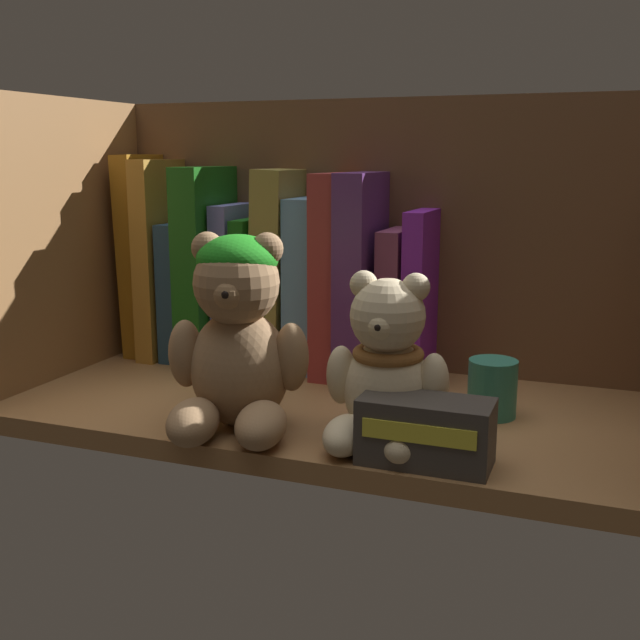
{
  "coord_description": "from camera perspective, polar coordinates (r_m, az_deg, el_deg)",
  "views": [
    {
      "loc": [
        26.24,
        -71.55,
        26.84
      ],
      "look_at": [
        -1.0,
        0.0,
        10.62
      ],
      "focal_mm": 43.57,
      "sensor_mm": 36.0,
      "label": 1
    }
  ],
  "objects": [
    {
      "name": "shelf_board",
      "position": [
        0.8,
        0.67,
        -6.77
      ],
      "size": [
        64.03,
        30.86,
        2.0
      ],
      "primitive_type": "cube",
      "color": "olive",
      "rests_on": "ground"
    },
    {
      "name": "teddy_bear_smaller",
      "position": [
        0.68,
        4.86,
        -3.82
      ],
      "size": [
        11.05,
        11.21,
        15.16
      ],
      "color": "beige",
      "rests_on": "shelf_board"
    },
    {
      "name": "book_4",
      "position": [
        0.95,
        -6.04,
        2.69
      ],
      "size": [
        2.22,
        10.54,
        19.24
      ],
      "primitive_type": "cube",
      "color": "#7073C6",
      "rests_on": "shelf_board"
    },
    {
      "name": "book_8",
      "position": [
        0.9,
        1.48,
        3.41
      ],
      "size": [
        3.2,
        12.63,
        23.0
      ],
      "primitive_type": "cube",
      "color": "#9C3232",
      "rests_on": "shelf_board"
    },
    {
      "name": "teddy_bear_larger",
      "position": [
        0.71,
        -6.12,
        -1.31
      ],
      "size": [
        13.8,
        14.2,
        18.18
      ],
      "color": "#93704C",
      "rests_on": "shelf_board"
    },
    {
      "name": "book_6",
      "position": [
        0.92,
        -3.0,
        3.76
      ],
      "size": [
        4.43,
        9.73,
        23.45
      ],
      "primitive_type": "cube",
      "rotation": [
        0.0,
        0.04,
        0.0
      ],
      "color": "olive",
      "rests_on": "shelf_board"
    },
    {
      "name": "book_3",
      "position": [
        0.96,
        -7.8,
        4.07
      ],
      "size": [
        3.55,
        14.49,
        23.61
      ],
      "primitive_type": "cube",
      "color": "#195C17",
      "rests_on": "shelf_board"
    },
    {
      "name": "shelf_side_panel_left",
      "position": [
        0.93,
        -18.65,
        5.07
      ],
      "size": [
        1.6,
        33.26,
        33.29
      ],
      "primitive_type": "cube",
      "color": "olive",
      "rests_on": "ground"
    },
    {
      "name": "book_10",
      "position": [
        0.88,
        5.74,
        1.21
      ],
      "size": [
        2.53,
        10.57,
        16.94
      ],
      "primitive_type": "cube",
      "color": "#7C3758",
      "rests_on": "shelf_board"
    },
    {
      "name": "book_11",
      "position": [
        0.87,
        7.5,
        1.77
      ],
      "size": [
        2.25,
        10.22,
        19.08
      ],
      "primitive_type": "cube",
      "color": "purple",
      "rests_on": "shelf_board"
    },
    {
      "name": "shelf_back_panel",
      "position": [
        0.92,
        4.15,
        5.57
      ],
      "size": [
        66.43,
        1.2,
        33.29
      ],
      "primitive_type": "cube",
      "color": "brown",
      "rests_on": "ground"
    },
    {
      "name": "small_product_box",
      "position": [
        0.65,
        7.76,
        -8.11
      ],
      "size": [
        10.81,
        5.27,
        5.53
      ],
      "color": "#38332D",
      "rests_on": "shelf_board"
    },
    {
      "name": "book_9",
      "position": [
        0.89,
        3.71,
        3.31
      ],
      "size": [
        3.37,
        14.21,
        23.1
      ],
      "primitive_type": "cube",
      "color": "#572B6C",
      "rests_on": "shelf_board"
    },
    {
      "name": "pillar_candle",
      "position": [
        0.77,
        12.55,
        -4.91
      ],
      "size": [
        4.73,
        4.73,
        5.62
      ],
      "primitive_type": "cylinder",
      "color": "#2D7A66",
      "rests_on": "shelf_board"
    },
    {
      "name": "book_2",
      "position": [
        0.99,
        -9.6,
        2.21
      ],
      "size": [
        2.99,
        10.69,
        16.85
      ],
      "primitive_type": "cube",
      "color": "navy",
      "rests_on": "shelf_board"
    },
    {
      "name": "book_7",
      "position": [
        0.91,
        -0.73,
        2.65
      ],
      "size": [
        3.68,
        9.16,
        20.17
      ],
      "primitive_type": "cube",
      "rotation": [
        0.0,
        0.01,
        0.0
      ],
      "color": "#6395C4",
      "rests_on": "shelf_board"
    },
    {
      "name": "book_1",
      "position": [
        1.0,
        -11.21,
        4.45
      ],
      "size": [
        2.44,
        12.04,
        24.42
      ],
      "primitive_type": "cube",
      "color": "#B17C2D",
      "rests_on": "shelf_board"
    },
    {
      "name": "book_5",
      "position": [
        0.94,
        -4.71,
        2.13
      ],
      "size": [
        2.0,
        10.69,
        17.65
      ],
      "primitive_type": "cube",
      "rotation": [
        0.0,
        0.01,
        0.0
      ],
      "color": "#155C14",
      "rests_on": "shelf_board"
    },
    {
      "name": "book_0",
      "position": [
        1.01,
        -12.62,
        4.67
      ],
      "size": [
        3.27,
        9.51,
        25.05
      ],
      "primitive_type": "cube",
      "rotation": [
        0.0,
        -0.03,
        0.0
      ],
      "color": "#936117",
      "rests_on": "shelf_board"
    }
  ]
}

